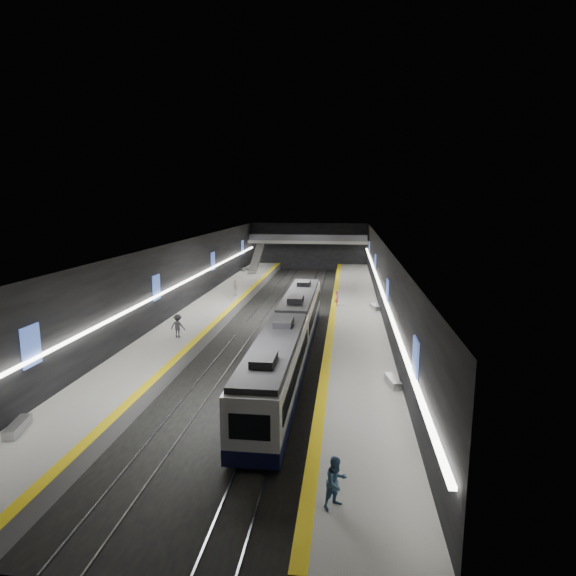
# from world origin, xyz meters

# --- Properties ---
(ground) EXTENTS (70.00, 70.00, 0.00)m
(ground) POSITION_xyz_m (0.00, 0.00, 0.00)
(ground) COLOR black
(ground) RESTS_ON ground
(ceiling) EXTENTS (20.00, 70.00, 0.04)m
(ceiling) POSITION_xyz_m (0.00, 0.00, 8.00)
(ceiling) COLOR beige
(ceiling) RESTS_ON wall_left
(wall_left) EXTENTS (0.04, 70.00, 8.00)m
(wall_left) POSITION_xyz_m (-10.00, 0.00, 4.00)
(wall_left) COLOR black
(wall_left) RESTS_ON ground
(wall_right) EXTENTS (0.04, 70.00, 8.00)m
(wall_right) POSITION_xyz_m (10.00, 0.00, 4.00)
(wall_right) COLOR black
(wall_right) RESTS_ON ground
(wall_back) EXTENTS (20.00, 0.04, 8.00)m
(wall_back) POSITION_xyz_m (0.00, 35.00, 4.00)
(wall_back) COLOR black
(wall_back) RESTS_ON ground
(wall_front) EXTENTS (20.00, 0.04, 8.00)m
(wall_front) POSITION_xyz_m (0.00, -35.00, 4.00)
(wall_front) COLOR black
(wall_front) RESTS_ON ground
(platform_left) EXTENTS (5.00, 70.00, 1.00)m
(platform_left) POSITION_xyz_m (-7.50, 0.00, 0.50)
(platform_left) COLOR slate
(platform_left) RESTS_ON ground
(tile_surface_left) EXTENTS (5.00, 70.00, 0.02)m
(tile_surface_left) POSITION_xyz_m (-7.50, 0.00, 1.01)
(tile_surface_left) COLOR #ACACA7
(tile_surface_left) RESTS_ON platform_left
(tactile_strip_left) EXTENTS (0.60, 70.00, 0.02)m
(tactile_strip_left) POSITION_xyz_m (-5.30, 0.00, 1.02)
(tactile_strip_left) COLOR yellow
(tactile_strip_left) RESTS_ON platform_left
(platform_right) EXTENTS (5.00, 70.00, 1.00)m
(platform_right) POSITION_xyz_m (7.50, 0.00, 0.50)
(platform_right) COLOR slate
(platform_right) RESTS_ON ground
(tile_surface_right) EXTENTS (5.00, 70.00, 0.02)m
(tile_surface_right) POSITION_xyz_m (7.50, 0.00, 1.01)
(tile_surface_right) COLOR #ACACA7
(tile_surface_right) RESTS_ON platform_right
(tactile_strip_right) EXTENTS (0.60, 70.00, 0.02)m
(tactile_strip_right) POSITION_xyz_m (5.30, 0.00, 1.02)
(tactile_strip_right) COLOR yellow
(tactile_strip_right) RESTS_ON platform_right
(rails) EXTENTS (6.52, 70.00, 0.12)m
(rails) POSITION_xyz_m (-0.00, 0.00, 0.06)
(rails) COLOR gray
(rails) RESTS_ON ground
(train) EXTENTS (2.69, 30.04, 3.60)m
(train) POSITION_xyz_m (2.50, -13.40, 2.20)
(train) COLOR black
(train) RESTS_ON ground
(ad_posters) EXTENTS (19.94, 53.50, 2.20)m
(ad_posters) POSITION_xyz_m (-0.00, 1.00, 4.50)
(ad_posters) COLOR #4262C6
(ad_posters) RESTS_ON wall_left
(cove_light_left) EXTENTS (0.25, 68.60, 0.12)m
(cove_light_left) POSITION_xyz_m (-9.80, 0.00, 3.80)
(cove_light_left) COLOR white
(cove_light_left) RESTS_ON wall_left
(cove_light_right) EXTENTS (0.25, 68.60, 0.12)m
(cove_light_right) POSITION_xyz_m (9.80, 0.00, 3.80)
(cove_light_right) COLOR white
(cove_light_right) RESTS_ON wall_right
(mezzanine_bridge) EXTENTS (20.00, 3.00, 1.50)m
(mezzanine_bridge) POSITION_xyz_m (0.00, 32.93, 5.04)
(mezzanine_bridge) COLOR gray
(mezzanine_bridge) RESTS_ON wall_left
(escalator) EXTENTS (1.20, 7.50, 3.92)m
(escalator) POSITION_xyz_m (-7.50, 26.00, 2.90)
(escalator) COLOR #99999E
(escalator) RESTS_ON platform_left
(bench_left_near) EXTENTS (0.98, 2.09, 0.49)m
(bench_left_near) POSITION_xyz_m (-9.12, -27.65, 1.25)
(bench_left_near) COLOR #99999E
(bench_left_near) RESTS_ON platform_left
(bench_left_far) EXTENTS (1.07, 1.95, 0.46)m
(bench_left_far) POSITION_xyz_m (-9.44, 25.63, 1.23)
(bench_left_far) COLOR #99999E
(bench_left_far) RESTS_ON platform_left
(bench_right_near) EXTENTS (0.93, 2.02, 0.48)m
(bench_right_near) POSITION_xyz_m (9.50, -19.38, 1.24)
(bench_right_near) COLOR #99999E
(bench_right_near) RESTS_ON platform_right
(bench_right_far) EXTENTS (0.98, 2.02, 0.48)m
(bench_right_far) POSITION_xyz_m (9.50, 1.18, 1.24)
(bench_right_far) COLOR #99999E
(bench_right_far) RESTS_ON platform_right
(passenger_right_a) EXTENTS (0.47, 0.61, 1.52)m
(passenger_right_a) POSITION_xyz_m (5.60, 2.37, 1.76)
(passenger_right_a) COLOR #D04D57
(passenger_right_a) RESTS_ON platform_right
(passenger_right_b) EXTENTS (1.20, 1.19, 1.96)m
(passenger_right_b) POSITION_xyz_m (6.35, -31.53, 1.98)
(passenger_right_b) COLOR teal
(passenger_right_b) RESTS_ON platform_right
(passenger_left_a) EXTENTS (0.76, 1.19, 1.88)m
(passenger_left_a) POSITION_xyz_m (-6.18, 5.90, 1.94)
(passenger_left_a) COLOR beige
(passenger_left_a) RESTS_ON platform_left
(passenger_left_b) EXTENTS (1.33, 0.88, 1.93)m
(passenger_left_b) POSITION_xyz_m (-6.94, -11.18, 1.97)
(passenger_left_b) COLOR #3B3B42
(passenger_left_b) RESTS_ON platform_left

